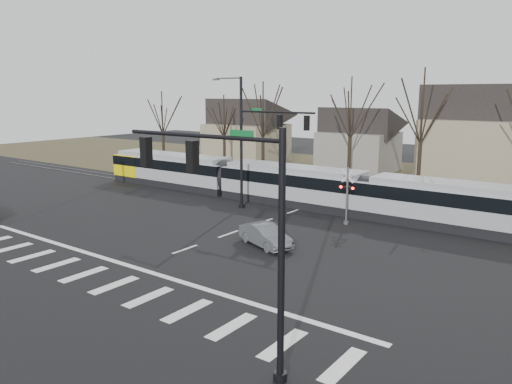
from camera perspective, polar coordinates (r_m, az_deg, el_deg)
The scene contains 15 objects.
ground at distance 28.29m, azimuth -10.97°, elevation -7.45°, with size 140.00×140.00×0.00m, color black.
grass_verge at distance 54.56m, azimuth 14.48°, elevation 1.42°, with size 140.00×28.00×0.01m, color #38331E.
crosswalk at distance 25.93m, azimuth -17.55°, elevation -9.52°, with size 27.00×2.60×0.01m.
stop_line at distance 27.18m, azimuth -13.78°, elevation -8.34°, with size 28.00×0.35×0.01m, color silver.
lane_dashes at distance 40.41m, azimuth 5.90°, elevation -1.63°, with size 0.18×30.00×0.01m.
rail_pair at distance 40.23m, azimuth 5.76°, elevation -1.65°, with size 90.00×1.52×0.06m.
tram at distance 40.82m, azimuth 4.16°, elevation 0.98°, with size 41.65×3.09×3.16m.
sedan at distance 29.76m, azimuth 1.06°, elevation -4.97°, with size 4.24×2.75×1.32m, color #55575D.
signal_pole_near_right at distance 15.95m, azimuth -2.71°, elevation -2.56°, with size 6.72×0.44×8.00m.
signal_pole_far at distance 37.93m, azimuth 0.21°, elevation 6.30°, with size 9.28×0.44×10.20m.
rail_crossing_signal at distance 34.94m, azimuth 10.35°, elevation -0.64°, with size 1.08×0.36×4.00m.
tree_row at distance 47.67m, azimuth 14.28°, elevation 6.12°, with size 59.20×7.20×10.00m.
house_a at distance 65.70m, azimuth -1.12°, elevation 7.30°, with size 9.72×8.64×8.60m.
house_b at distance 59.68m, azimuth 11.66°, elevation 6.20°, with size 8.64×7.56×7.65m.
house_c at distance 52.29m, azimuth 24.40°, elevation 6.15°, with size 10.80×8.64×10.10m.
Camera 1 is at (19.90, -18.01, 8.96)m, focal length 35.00 mm.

